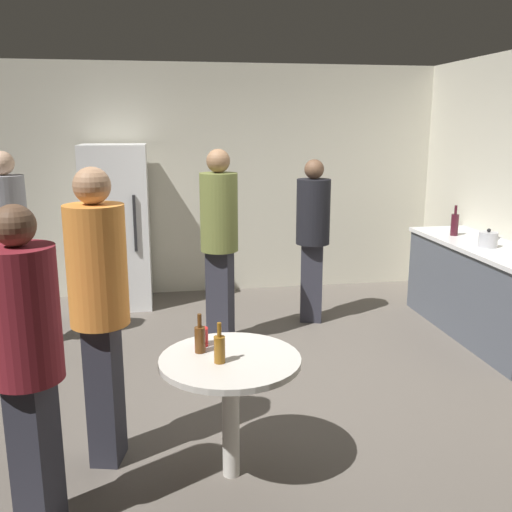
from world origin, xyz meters
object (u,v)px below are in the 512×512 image
at_px(person_in_maroon_shirt, 26,349).
at_px(person_in_gray_shirt, 9,236).
at_px(foreground_table, 230,375).
at_px(kettle, 488,240).
at_px(beer_bottle_brown, 200,338).
at_px(wine_bottle_on_counter, 455,224).
at_px(person_in_olive_shirt, 219,232).
at_px(person_in_orange_shirt, 99,295).
at_px(plastic_cup_red, 201,337).
at_px(beer_bottle_amber, 220,348).
at_px(person_in_black_shirt, 313,229).
at_px(refrigerator, 117,227).

bearing_deg(person_in_maroon_shirt, person_in_gray_shirt, 122.74).
xyz_separation_m(foreground_table, person_in_maroon_shirt, (-1.01, -0.29, 0.34)).
bearing_deg(kettle, beer_bottle_brown, -149.15).
relative_size(wine_bottle_on_counter, person_in_olive_shirt, 0.17).
height_order(kettle, person_in_orange_shirt, person_in_orange_shirt).
relative_size(kettle, plastic_cup_red, 2.22).
height_order(kettle, beer_bottle_amber, kettle).
bearing_deg(beer_bottle_amber, person_in_olive_shirt, 84.03).
height_order(foreground_table, person_in_maroon_shirt, person_in_maroon_shirt).
distance_m(wine_bottle_on_counter, person_in_black_shirt, 1.45).
relative_size(kettle, person_in_black_shirt, 0.15).
xyz_separation_m(refrigerator, person_in_orange_shirt, (0.12, -3.15, 0.15)).
xyz_separation_m(kettle, person_in_gray_shirt, (-4.31, 0.49, 0.08)).
bearing_deg(beer_bottle_brown, beer_bottle_amber, -59.77).
distance_m(foreground_table, beer_bottle_amber, 0.21).
xyz_separation_m(kettle, person_in_maroon_shirt, (-3.63, -2.06, 0.00)).
relative_size(kettle, person_in_orange_shirt, 0.14).
relative_size(plastic_cup_red, person_in_gray_shirt, 0.06).
relative_size(person_in_black_shirt, person_in_maroon_shirt, 1.01).
relative_size(kettle, person_in_olive_shirt, 0.14).
distance_m(person_in_gray_shirt, person_in_black_shirt, 2.86).
height_order(kettle, foreground_table, kettle).
height_order(beer_bottle_amber, beer_bottle_brown, same).
height_order(kettle, person_in_gray_shirt, person_in_gray_shirt).
relative_size(wine_bottle_on_counter, person_in_black_shirt, 0.19).
height_order(foreground_table, person_in_gray_shirt, person_in_gray_shirt).
bearing_deg(kettle, person_in_gray_shirt, 173.55).
relative_size(foreground_table, beer_bottle_amber, 3.48).
bearing_deg(person_in_orange_shirt, beer_bottle_brown, -3.88).
distance_m(beer_bottle_amber, beer_bottle_brown, 0.19).
distance_m(foreground_table, person_in_gray_shirt, 2.85).
relative_size(kettle, person_in_maroon_shirt, 0.15).
bearing_deg(wine_bottle_on_counter, person_in_olive_shirt, -173.85).
relative_size(refrigerator, person_in_olive_shirt, 1.00).
relative_size(kettle, wine_bottle_on_counter, 0.79).
distance_m(person_in_olive_shirt, person_in_gray_shirt, 1.85).
distance_m(person_in_gray_shirt, person_in_maroon_shirt, 2.64).
bearing_deg(person_in_gray_shirt, refrigerator, 118.43).
height_order(kettle, person_in_olive_shirt, person_in_olive_shirt).
relative_size(foreground_table, person_in_orange_shirt, 0.45).
height_order(wine_bottle_on_counter, person_in_maroon_shirt, person_in_maroon_shirt).
bearing_deg(wine_bottle_on_counter, kettle, -87.39).
distance_m(kettle, person_in_orange_shirt, 3.66).
relative_size(beer_bottle_amber, person_in_orange_shirt, 0.13).
bearing_deg(person_in_gray_shirt, person_in_black_shirt, 69.72).
distance_m(foreground_table, beer_bottle_brown, 0.27).
relative_size(refrigerator, person_in_gray_shirt, 1.01).
bearing_deg(person_in_orange_shirt, person_in_maroon_shirt, -103.02).
distance_m(person_in_orange_shirt, person_in_black_shirt, 2.94).
height_order(wine_bottle_on_counter, person_in_orange_shirt, person_in_orange_shirt).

